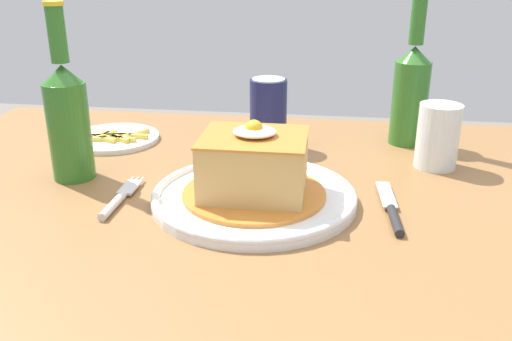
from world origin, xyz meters
name	(u,v)px	position (x,y,z in m)	size (l,w,h in m)	color
dining_table	(230,261)	(0.00, 0.00, 0.61)	(1.13, 0.80, 0.73)	olive
main_plate	(254,196)	(0.04, -0.03, 0.74)	(0.29, 0.29, 0.02)	white
sandwich_meal	(254,167)	(0.04, -0.03, 0.78)	(0.20, 0.20, 0.11)	orange
fork	(118,199)	(-0.15, -0.06, 0.74)	(0.02, 0.14, 0.01)	silver
knife	(392,213)	(0.23, -0.05, 0.74)	(0.03, 0.17, 0.01)	#262628
soda_can	(268,113)	(0.03, 0.21, 0.79)	(0.07, 0.07, 0.12)	#191E51
beer_bottle_green	(411,90)	(0.28, 0.27, 0.83)	(0.06, 0.06, 0.27)	#2D6B23
beer_bottle_green_far	(68,116)	(-0.25, 0.02, 0.83)	(0.06, 0.06, 0.27)	#2D6B23
drinking_glass	(437,140)	(0.32, 0.15, 0.78)	(0.07, 0.07, 0.10)	#3F2314
side_plate_fries	(113,138)	(-0.26, 0.20, 0.74)	(0.17, 0.17, 0.02)	white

